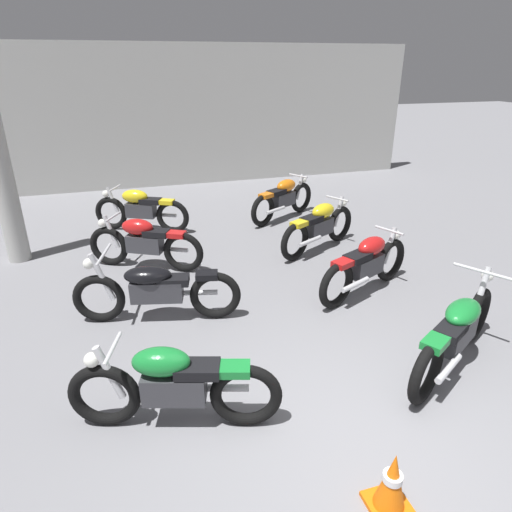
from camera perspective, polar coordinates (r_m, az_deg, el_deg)
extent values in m
plane|color=gray|center=(4.35, 13.89, -23.72)|extent=(60.00, 60.00, 0.00)
cube|color=#B2B2AD|center=(12.57, -9.40, 17.13)|extent=(12.97, 0.24, 3.60)
cylinder|color=#B2B2AD|center=(8.32, -29.89, 9.77)|extent=(0.36, 0.36, 3.20)
torus|color=black|center=(4.52, -18.74, -16.50)|extent=(0.67, 0.30, 0.67)
torus|color=black|center=(4.30, -1.28, -17.38)|extent=(0.67, 0.30, 0.67)
cylinder|color=silver|center=(4.33, -18.17, -13.95)|extent=(0.25, 0.14, 0.56)
cube|color=#38383D|center=(4.30, -10.35, -16.10)|extent=(0.62, 0.40, 0.28)
ellipsoid|color=#197F33|center=(4.14, -12.03, -13.04)|extent=(0.58, 0.42, 0.26)
cube|color=black|center=(4.14, -7.47, -14.10)|extent=(0.45, 0.35, 0.10)
cube|color=#197F33|center=(4.11, -2.76, -14.20)|extent=(0.33, 0.27, 0.08)
cylinder|color=silver|center=(4.17, -17.82, -11.16)|extent=(0.18, 0.47, 0.04)
sphere|color=white|center=(4.30, -20.22, -12.31)|extent=(0.14, 0.14, 0.14)
cylinder|color=silver|center=(4.42, -4.62, -16.42)|extent=(0.55, 0.23, 0.07)
torus|color=black|center=(6.14, -19.38, -5.16)|extent=(0.68, 0.27, 0.67)
torus|color=black|center=(5.90, -5.20, -5.04)|extent=(0.68, 0.27, 0.67)
cylinder|color=silver|center=(5.99, -19.04, -2.55)|extent=(0.28, 0.13, 0.66)
cube|color=#38383D|center=(5.93, -12.52, -4.29)|extent=(0.70, 0.39, 0.28)
ellipsoid|color=black|center=(5.85, -13.67, -2.39)|extent=(0.66, 0.45, 0.22)
cube|color=black|center=(5.83, -10.50, -3.05)|extent=(0.45, 0.33, 0.10)
cube|color=black|center=(5.77, -6.30, -2.44)|extent=(0.32, 0.26, 0.08)
cylinder|color=silver|center=(5.85, -18.87, 0.18)|extent=(0.20, 0.67, 0.04)
sphere|color=white|center=(5.95, -20.57, -0.92)|extent=(0.14, 0.14, 0.14)
cylinder|color=silver|center=(6.04, -7.54, -4.66)|extent=(0.55, 0.20, 0.07)
torus|color=black|center=(7.80, -18.24, 1.20)|extent=(0.64, 0.42, 0.67)
torus|color=black|center=(7.27, -9.25, 0.47)|extent=(0.64, 0.42, 0.67)
cylinder|color=silver|center=(7.68, -17.96, 2.95)|extent=(0.25, 0.18, 0.56)
cube|color=#38383D|center=(7.48, -13.98, 1.56)|extent=(0.62, 0.48, 0.28)
ellipsoid|color=red|center=(7.42, -14.89, 3.61)|extent=(0.59, 0.49, 0.26)
cube|color=black|center=(7.32, -12.56, 2.89)|extent=(0.47, 0.40, 0.10)
cube|color=red|center=(7.19, -10.15, 2.73)|extent=(0.34, 0.31, 0.08)
cylinder|color=silver|center=(7.56, -17.81, 4.77)|extent=(0.26, 0.44, 0.04)
sphere|color=white|center=(7.70, -19.01, 3.98)|extent=(0.14, 0.14, 0.14)
cylinder|color=silver|center=(7.48, -10.70, 0.86)|extent=(0.52, 0.32, 0.07)
torus|color=black|center=(9.52, -17.98, 5.22)|extent=(0.65, 0.40, 0.67)
torus|color=black|center=(9.00, -10.58, 4.95)|extent=(0.65, 0.40, 0.67)
cylinder|color=silver|center=(9.41, -17.74, 6.70)|extent=(0.25, 0.17, 0.56)
cube|color=#38383D|center=(9.21, -14.45, 5.69)|extent=(0.62, 0.47, 0.28)
ellipsoid|color=yellow|center=(9.17, -15.20, 7.37)|extent=(0.59, 0.49, 0.26)
cube|color=black|center=(9.07, -13.29, 6.85)|extent=(0.47, 0.40, 0.10)
cube|color=yellow|center=(8.94, -11.33, 6.79)|extent=(0.34, 0.31, 0.08)
cylinder|color=silver|center=(9.32, -17.61, 8.23)|extent=(0.25, 0.44, 0.04)
sphere|color=white|center=(9.44, -18.61, 7.53)|extent=(0.14, 0.14, 0.14)
cylinder|color=silver|center=(9.21, -11.77, 5.15)|extent=(0.52, 0.31, 0.07)
torus|color=black|center=(6.09, 26.40, -6.68)|extent=(0.63, 0.44, 0.67)
torus|color=black|center=(4.85, 20.87, -13.74)|extent=(0.63, 0.44, 0.67)
cylinder|color=silver|center=(5.88, 26.70, -4.37)|extent=(0.27, 0.20, 0.66)
cube|color=#38383D|center=(5.40, 24.15, -8.93)|extent=(0.69, 0.54, 0.28)
ellipsoid|color=#197F33|center=(5.38, 24.90, -6.48)|extent=(0.68, 0.58, 0.22)
cube|color=black|center=(5.15, 23.58, -8.66)|extent=(0.47, 0.41, 0.10)
cube|color=#197F33|center=(4.76, 21.87, -10.25)|extent=(0.34, 0.31, 0.08)
cylinder|color=silver|center=(5.70, 27.08, -1.82)|extent=(0.38, 0.60, 0.04)
sphere|color=white|center=(5.93, 27.44, -2.25)|extent=(0.14, 0.14, 0.14)
cylinder|color=silver|center=(5.03, 23.36, -13.00)|extent=(0.51, 0.34, 0.07)
torus|color=black|center=(7.21, 16.76, -0.47)|extent=(0.66, 0.38, 0.67)
torus|color=black|center=(6.23, 10.22, -3.71)|extent=(0.66, 0.38, 0.67)
cylinder|color=silver|center=(7.05, 16.65, 1.28)|extent=(0.25, 0.16, 0.56)
cube|color=#38383D|center=(6.66, 13.82, -1.20)|extent=(0.62, 0.45, 0.28)
ellipsoid|color=red|center=(6.63, 14.55, 1.24)|extent=(0.59, 0.47, 0.26)
cube|color=black|center=(6.41, 12.84, -0.13)|extent=(0.46, 0.38, 0.10)
cube|color=red|center=(6.17, 11.00, -0.95)|extent=(0.34, 0.30, 0.08)
cylinder|color=silver|center=(6.91, 16.63, 3.15)|extent=(0.23, 0.45, 0.04)
sphere|color=white|center=(7.11, 17.40, 2.60)|extent=(0.14, 0.14, 0.14)
cylinder|color=silver|center=(6.35, 12.54, -3.56)|extent=(0.53, 0.29, 0.07)
torus|color=black|center=(8.60, 10.63, 4.06)|extent=(0.64, 0.41, 0.67)
torus|color=black|center=(7.62, 4.98, 1.82)|extent=(0.64, 0.41, 0.67)
cylinder|color=silver|center=(8.45, 10.45, 5.60)|extent=(0.25, 0.18, 0.56)
cube|color=#38383D|center=(8.06, 8.01, 3.67)|extent=(0.62, 0.48, 0.28)
ellipsoid|color=yellow|center=(8.05, 8.56, 5.71)|extent=(0.59, 0.49, 0.26)
cube|color=black|center=(7.83, 7.10, 4.67)|extent=(0.47, 0.40, 0.10)
cube|color=yellow|center=(7.59, 5.55, 4.12)|extent=(0.34, 0.31, 0.08)
cylinder|color=silver|center=(8.33, 10.34, 7.21)|extent=(0.26, 0.44, 0.04)
sphere|color=white|center=(8.52, 11.06, 6.68)|extent=(0.14, 0.14, 0.14)
cylinder|color=silver|center=(7.74, 6.91, 1.90)|extent=(0.52, 0.32, 0.07)
torus|color=black|center=(10.19, 5.78, 7.43)|extent=(0.63, 0.43, 0.67)
torus|color=black|center=(9.22, 0.88, 5.81)|extent=(0.63, 0.43, 0.67)
cylinder|color=silver|center=(10.06, 5.56, 8.77)|extent=(0.24, 0.18, 0.56)
cube|color=#38383D|center=(9.67, 3.46, 7.24)|extent=(0.61, 0.50, 0.28)
ellipsoid|color=orange|center=(9.67, 3.88, 8.95)|extent=(0.59, 0.51, 0.26)
cube|color=black|center=(9.45, 2.64, 8.13)|extent=(0.47, 0.41, 0.10)
cube|color=orange|center=(9.21, 1.31, 7.73)|extent=(0.34, 0.31, 0.08)
cylinder|color=silver|center=(9.95, 5.41, 10.15)|extent=(0.27, 0.43, 0.04)
sphere|color=white|center=(10.13, 6.08, 9.67)|extent=(0.14, 0.14, 0.14)
cylinder|color=silver|center=(9.33, 2.50, 5.87)|extent=(0.51, 0.34, 0.07)
cube|color=orange|center=(4.06, 16.48, -28.15)|extent=(0.32, 0.32, 0.04)
cone|color=orange|center=(3.86, 16.99, -25.64)|extent=(0.24, 0.24, 0.50)
cylinder|color=white|center=(3.84, 17.04, -25.40)|extent=(0.15, 0.15, 0.06)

